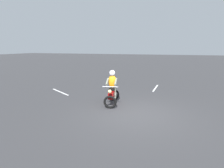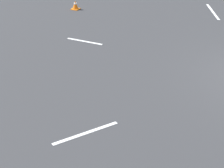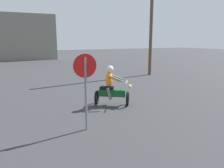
{
  "view_description": "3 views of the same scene",
  "coord_description": "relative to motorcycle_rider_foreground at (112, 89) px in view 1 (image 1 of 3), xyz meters",
  "views": [
    {
      "loc": [
        6.79,
        1.16,
        2.74
      ],
      "look_at": [
        -0.99,
        -1.4,
        1.0
      ],
      "focal_mm": 28.0,
      "sensor_mm": 36.0,
      "label": 1
    },
    {
      "loc": [
        -0.63,
        12.36,
        5.68
      ],
      "look_at": [
        3.61,
        4.11,
        0.9
      ],
      "focal_mm": 70.0,
      "sensor_mm": 36.0,
      "label": 2
    },
    {
      "loc": [
        4.4,
        1.69,
        2.69
      ],
      "look_at": [
        8.2,
        9.61,
        0.9
      ],
      "focal_mm": 35.0,
      "sensor_mm": 36.0,
      "label": 3
    }
  ],
  "objects": [
    {
      "name": "lane_stripe_sw",
      "position": [
        -1.18,
        -3.79,
        -0.72
      ],
      "size": [
        1.16,
        1.88,
        0.01
      ],
      "primitive_type": "cube",
      "rotation": [
        0.0,
        0.0,
        5.75
      ],
      "color": "silver",
      "rests_on": "ground"
    },
    {
      "name": "ground_plane",
      "position": [
        1.03,
        1.4,
        -0.73
      ],
      "size": [
        120.0,
        120.0,
        0.0
      ],
      "primitive_type": "plane",
      "color": "#333335"
    },
    {
      "name": "lane_stripe_w",
      "position": [
        -4.09,
        1.77,
        -0.72
      ],
      "size": [
        2.09,
        0.25,
        0.01
      ],
      "primitive_type": "cube",
      "rotation": [
        0.0,
        0.0,
        4.64
      ],
      "color": "silver",
      "rests_on": "ground"
    },
    {
      "name": "motorcycle_rider_foreground",
      "position": [
        0.0,
        0.0,
        0.0
      ],
      "size": [
        1.55,
        0.88,
        1.66
      ],
      "rotation": [
        0.0,
        0.0,
        4.9
      ],
      "color": "black",
      "rests_on": "ground"
    }
  ]
}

